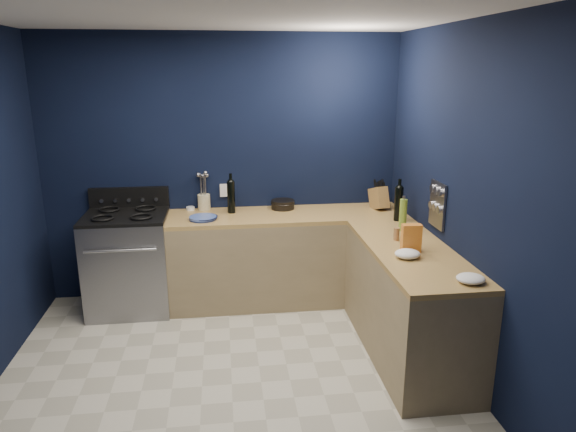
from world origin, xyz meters
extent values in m
cube|color=#B4AF9D|center=(0.00, 0.00, -0.01)|extent=(3.50, 3.50, 0.02)
cube|color=silver|center=(0.00, 0.00, 2.61)|extent=(3.50, 3.50, 0.02)
cube|color=black|center=(0.00, 1.76, 1.30)|extent=(3.50, 0.02, 2.60)
cube|color=black|center=(1.76, 0.00, 1.30)|extent=(0.02, 3.50, 2.60)
cube|color=black|center=(0.00, -1.76, 1.30)|extent=(3.50, 0.02, 2.60)
cube|color=#897653|center=(0.60, 1.44, 0.43)|extent=(2.30, 0.63, 0.86)
cube|color=brown|center=(0.60, 1.44, 0.88)|extent=(2.30, 0.63, 0.04)
cube|color=#897653|center=(1.44, 0.29, 0.43)|extent=(0.63, 1.67, 0.86)
cube|color=brown|center=(1.44, 0.29, 0.88)|extent=(0.63, 1.67, 0.04)
cube|color=gray|center=(-0.93, 1.42, 0.46)|extent=(0.76, 0.66, 0.92)
cube|color=black|center=(-0.93, 1.10, 0.45)|extent=(0.59, 0.02, 0.42)
cube|color=black|center=(-0.93, 1.42, 0.94)|extent=(0.76, 0.66, 0.03)
cube|color=black|center=(-0.93, 1.72, 1.04)|extent=(0.76, 0.06, 0.20)
cube|color=gray|center=(1.74, 0.55, 1.18)|extent=(0.02, 0.28, 0.38)
cube|color=white|center=(0.00, 1.74, 1.08)|extent=(0.09, 0.02, 0.13)
cylinder|color=#375DA7|center=(-0.21, 1.33, 0.92)|extent=(0.32, 0.32, 0.03)
cylinder|color=white|center=(-0.34, 1.69, 0.92)|extent=(0.11, 0.11, 0.03)
cylinder|color=beige|center=(-0.21, 1.69, 0.98)|extent=(0.15, 0.15, 0.15)
cylinder|color=black|center=(0.06, 1.54, 1.06)|extent=(0.10, 0.10, 0.31)
cylinder|color=black|center=(0.58, 1.62, 0.94)|extent=(0.28, 0.28, 0.09)
cube|color=brown|center=(1.53, 1.50, 1.01)|extent=(0.17, 0.27, 0.26)
cylinder|color=black|center=(1.59, 1.07, 1.06)|extent=(0.09, 0.09, 0.31)
cylinder|color=olive|center=(1.52, 0.77, 1.04)|extent=(0.08, 0.08, 0.28)
cylinder|color=olive|center=(1.39, 0.52, 0.95)|extent=(0.05, 0.05, 0.11)
cylinder|color=olive|center=(1.44, 0.43, 0.94)|extent=(0.05, 0.05, 0.09)
cube|color=#B23F20|center=(1.40, 0.23, 1.01)|extent=(0.15, 0.08, 0.22)
ellipsoid|color=white|center=(1.33, 0.10, 0.93)|extent=(0.20, 0.18, 0.07)
ellipsoid|color=white|center=(1.59, -0.40, 0.93)|extent=(0.21, 0.20, 0.06)
camera|label=1|loc=(-0.02, -3.42, 2.27)|focal=32.60mm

